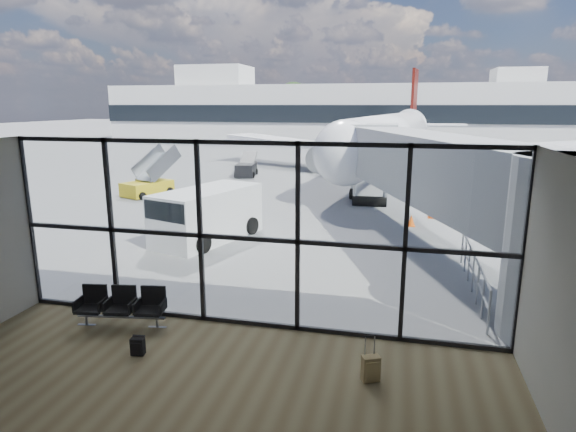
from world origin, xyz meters
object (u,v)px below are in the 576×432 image
at_px(airliner, 391,136).
at_px(belt_loader, 247,168).
at_px(suitcase, 371,368).
at_px(mobile_stairs, 148,186).
at_px(seating_row, 122,304).
at_px(backpack, 138,346).
at_px(service_van, 206,214).

bearing_deg(airliner, belt_loader, -143.46).
bearing_deg(airliner, suitcase, -81.76).
distance_m(suitcase, mobile_stairs, 22.06).
relative_size(seating_row, backpack, 5.09).
xyz_separation_m(seating_row, belt_loader, (-4.89, 24.77, 0.03)).
bearing_deg(service_van, seating_row, -65.15).
distance_m(seating_row, mobile_stairs, 17.73).
bearing_deg(suitcase, service_van, 104.71).
bearing_deg(seating_row, service_van, 88.20).
xyz_separation_m(backpack, airliner, (4.44, 31.89, 2.54)).
xyz_separation_m(suitcase, belt_loader, (-10.97, 25.91, 0.28)).
bearing_deg(service_van, airliner, 91.84).
bearing_deg(belt_loader, mobile_stairs, -118.65).
relative_size(service_van, mobile_stairs, 1.40).
distance_m(seating_row, belt_loader, 25.25).
height_order(backpack, airliner, airliner).
height_order(backpack, belt_loader, belt_loader).
distance_m(backpack, mobile_stairs, 19.38).
distance_m(backpack, belt_loader, 26.73).
relative_size(seating_row, mobile_stairs, 0.59).
xyz_separation_m(seating_row, airliner, (5.57, 30.62, 2.22)).
height_order(service_van, belt_loader, service_van).
relative_size(backpack, mobile_stairs, 0.12).
relative_size(service_van, belt_loader, 1.35).
xyz_separation_m(backpack, suitcase, (4.95, 0.13, 0.07)).
xyz_separation_m(suitcase, airliner, (-0.52, 31.76, 2.47)).
relative_size(airliner, mobile_stairs, 9.59).
relative_size(backpack, airliner, 0.01).
relative_size(suitcase, belt_loader, 0.25).
relative_size(belt_loader, mobile_stairs, 1.03).
xyz_separation_m(belt_loader, mobile_stairs, (-3.18, -8.98, -0.00)).
distance_m(suitcase, belt_loader, 28.14).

